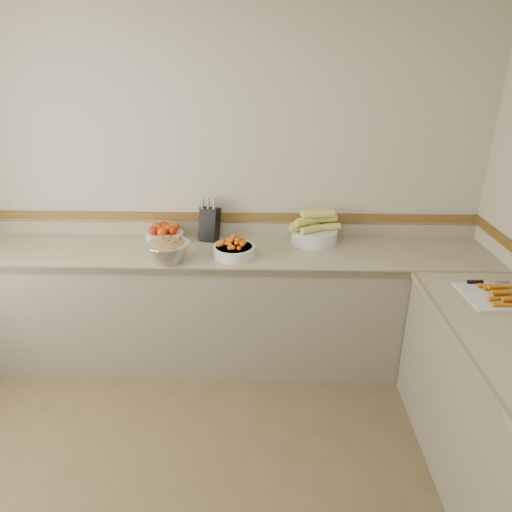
{
  "coord_description": "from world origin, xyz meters",
  "views": [
    {
      "loc": [
        0.43,
        -1.32,
        2.15
      ],
      "look_at": [
        0.35,
        1.35,
        1.0
      ],
      "focal_mm": 32.0,
      "sensor_mm": 36.0,
      "label": 1
    }
  ],
  "objects_px": {
    "rhubarb_bowl": "(168,250)",
    "knife_block": "(209,223)",
    "tomato_bowl": "(165,234)",
    "corn_bowl": "(314,231)",
    "cutting_board": "(503,295)",
    "cherry_tomato_bowl": "(234,249)"
  },
  "relations": [
    {
      "from": "cherry_tomato_bowl",
      "to": "knife_block",
      "type": "bearing_deg",
      "value": 122.8
    },
    {
      "from": "knife_block",
      "to": "corn_bowl",
      "type": "bearing_deg",
      "value": -3.35
    },
    {
      "from": "cutting_board",
      "to": "cherry_tomato_bowl",
      "type": "bearing_deg",
      "value": 160.62
    },
    {
      "from": "cherry_tomato_bowl",
      "to": "cutting_board",
      "type": "xyz_separation_m",
      "value": [
        1.57,
        -0.55,
        -0.04
      ]
    },
    {
      "from": "cutting_board",
      "to": "knife_block",
      "type": "bearing_deg",
      "value": 153.75
    },
    {
      "from": "corn_bowl",
      "to": "tomato_bowl",
      "type": "bearing_deg",
      "value": -178.83
    },
    {
      "from": "cherry_tomato_bowl",
      "to": "rhubarb_bowl",
      "type": "height_order",
      "value": "rhubarb_bowl"
    },
    {
      "from": "knife_block",
      "to": "tomato_bowl",
      "type": "distance_m",
      "value": 0.34
    },
    {
      "from": "cherry_tomato_bowl",
      "to": "tomato_bowl",
      "type": "bearing_deg",
      "value": 154.41
    },
    {
      "from": "cherry_tomato_bowl",
      "to": "corn_bowl",
      "type": "distance_m",
      "value": 0.64
    },
    {
      "from": "corn_bowl",
      "to": "cherry_tomato_bowl",
      "type": "bearing_deg",
      "value": -153.82
    },
    {
      "from": "corn_bowl",
      "to": "cutting_board",
      "type": "xyz_separation_m",
      "value": [
        1.0,
        -0.83,
        -0.07
      ]
    },
    {
      "from": "tomato_bowl",
      "to": "cutting_board",
      "type": "height_order",
      "value": "tomato_bowl"
    },
    {
      "from": "rhubarb_bowl",
      "to": "cutting_board",
      "type": "relative_size",
      "value": 0.65
    },
    {
      "from": "rhubarb_bowl",
      "to": "knife_block",
      "type": "bearing_deg",
      "value": 62.64
    },
    {
      "from": "cherry_tomato_bowl",
      "to": "cutting_board",
      "type": "distance_m",
      "value": 1.67
    },
    {
      "from": "corn_bowl",
      "to": "cutting_board",
      "type": "relative_size",
      "value": 0.84
    },
    {
      "from": "tomato_bowl",
      "to": "corn_bowl",
      "type": "bearing_deg",
      "value": 1.17
    },
    {
      "from": "tomato_bowl",
      "to": "cherry_tomato_bowl",
      "type": "distance_m",
      "value": 0.6
    },
    {
      "from": "knife_block",
      "to": "rhubarb_bowl",
      "type": "distance_m",
      "value": 0.49
    },
    {
      "from": "corn_bowl",
      "to": "rhubarb_bowl",
      "type": "relative_size",
      "value": 1.29
    },
    {
      "from": "knife_block",
      "to": "tomato_bowl",
      "type": "relative_size",
      "value": 1.16
    }
  ]
}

